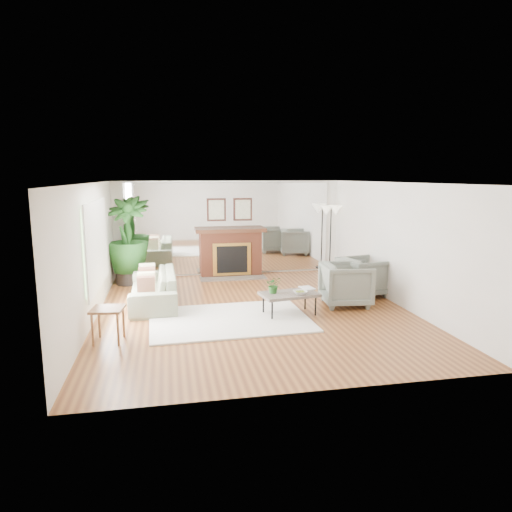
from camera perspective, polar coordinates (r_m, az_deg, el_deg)
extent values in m
plane|color=brown|center=(9.07, -0.26, -6.85)|extent=(7.00, 7.00, 0.00)
cube|color=white|center=(8.75, -19.88, 0.32)|extent=(0.02, 7.00, 2.50)
cube|color=white|center=(9.79, 17.20, 1.45)|extent=(0.02, 7.00, 2.50)
cube|color=white|center=(12.21, -3.33, 3.50)|extent=(6.00, 0.02, 2.50)
cube|color=silver|center=(12.19, -3.31, 3.49)|extent=(5.40, 0.04, 2.40)
cube|color=#B2E09E|center=(9.12, -19.36, 1.36)|extent=(0.04, 2.40, 1.50)
cube|color=brown|center=(12.09, -3.16, 0.32)|extent=(1.60, 0.40, 1.20)
cube|color=gold|center=(11.91, -3.02, -0.41)|extent=(1.00, 0.04, 0.85)
cube|color=black|center=(11.89, -3.00, -0.43)|extent=(0.80, 0.04, 0.70)
cube|color=#6A5D54|center=(11.87, -2.90, -2.74)|extent=(1.70, 0.55, 0.03)
cube|color=#432815|center=(11.98, -3.18, 3.23)|extent=(1.85, 0.46, 0.10)
cube|color=black|center=(12.06, -4.97, 5.78)|extent=(0.50, 0.04, 0.60)
cube|color=black|center=(12.15, -1.67, 5.85)|extent=(0.50, 0.04, 0.60)
cube|color=white|center=(8.51, -3.32, -7.92)|extent=(2.96, 2.16, 0.03)
cube|color=#6A5D54|center=(8.74, 4.20, -4.80)|extent=(1.16, 0.79, 0.05)
cylinder|color=black|center=(8.43, 2.03, -6.86)|extent=(0.03, 0.03, 0.38)
cylinder|color=black|center=(8.79, 7.45, -6.22)|extent=(0.03, 0.03, 0.38)
cylinder|color=black|center=(8.82, 0.92, -6.07)|extent=(0.03, 0.03, 0.38)
cylinder|color=black|center=(9.17, 6.16, -5.50)|extent=(0.03, 0.03, 0.38)
imported|color=gray|center=(9.73, -12.74, -3.87)|extent=(0.95, 2.34, 0.68)
imported|color=gray|center=(10.37, 13.29, -2.52)|extent=(1.12, 1.10, 0.86)
imported|color=gray|center=(9.54, 11.20, -3.49)|extent=(1.05, 1.03, 0.87)
cube|color=brown|center=(7.67, -18.08, -6.33)|extent=(0.55, 0.55, 0.04)
cylinder|color=brown|center=(7.62, -19.78, -8.70)|extent=(0.04, 0.04, 0.53)
cylinder|color=brown|center=(7.52, -16.87, -8.78)|extent=(0.04, 0.04, 0.53)
cylinder|color=brown|center=(7.98, -19.01, -7.81)|extent=(0.04, 0.04, 0.53)
cylinder|color=brown|center=(7.88, -16.23, -7.87)|extent=(0.04, 0.04, 0.53)
cylinder|color=black|center=(11.66, -15.61, -2.30)|extent=(0.61, 0.61, 0.44)
imported|color=#265820|center=(11.50, -15.84, 2.53)|extent=(1.18, 1.18, 1.81)
cylinder|color=black|center=(12.68, 9.16, -2.00)|extent=(0.31, 0.31, 0.04)
cylinder|color=black|center=(12.53, 9.27, 1.88)|extent=(0.03, 0.03, 1.78)
cone|color=beige|center=(12.39, 8.80, 5.68)|extent=(0.33, 0.33, 0.24)
cone|color=beige|center=(12.49, 9.96, 5.68)|extent=(0.33, 0.33, 0.24)
imported|color=#265820|center=(8.66, 2.24, -3.64)|extent=(0.33, 0.29, 0.32)
imported|color=brown|center=(8.66, 5.54, -4.56)|extent=(0.28, 0.28, 0.07)
imported|color=brown|center=(9.03, 5.73, -4.08)|extent=(0.29, 0.36, 0.02)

